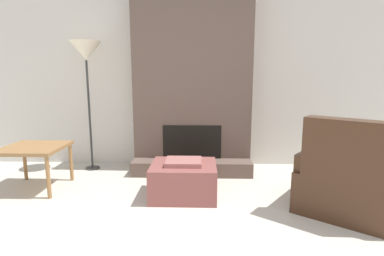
{
  "coord_description": "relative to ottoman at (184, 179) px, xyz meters",
  "views": [
    {
      "loc": [
        0.13,
        -1.52,
        1.36
      ],
      "look_at": [
        0.0,
        2.62,
        0.64
      ],
      "focal_mm": 28.0,
      "sensor_mm": 36.0,
      "label": 1
    }
  ],
  "objects": [
    {
      "name": "floor_lamp_left",
      "position": [
        -1.41,
        0.98,
        1.46
      ],
      "size": [
        0.43,
        0.43,
        1.84
      ],
      "color": "#333333",
      "rests_on": "ground_plane"
    },
    {
      "name": "ottoman",
      "position": [
        0.0,
        0.0,
        0.0
      ],
      "size": [
        0.73,
        0.62,
        0.43
      ],
      "color": "#8C4C47",
      "rests_on": "ground_plane"
    },
    {
      "name": "wall_back",
      "position": [
        0.07,
        1.32,
        1.1
      ],
      "size": [
        7.18,
        0.06,
        2.6
      ],
      "primitive_type": "cube",
      "color": "silver",
      "rests_on": "ground_plane"
    },
    {
      "name": "fireplace",
      "position": [
        0.07,
        1.07,
        1.04
      ],
      "size": [
        1.66,
        0.7,
        2.6
      ],
      "color": "brown",
      "rests_on": "ground_plane"
    },
    {
      "name": "armchair",
      "position": [
        1.64,
        -0.37,
        0.1
      ],
      "size": [
        1.19,
        1.18,
        0.98
      ],
      "rotation": [
        0.0,
        0.0,
        2.5
      ],
      "color": "#422819",
      "rests_on": "ground_plane"
    },
    {
      "name": "side_table",
      "position": [
        -1.81,
        0.18,
        0.27
      ],
      "size": [
        0.7,
        0.67,
        0.53
      ],
      "color": "#9E7042",
      "rests_on": "ground_plane"
    }
  ]
}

